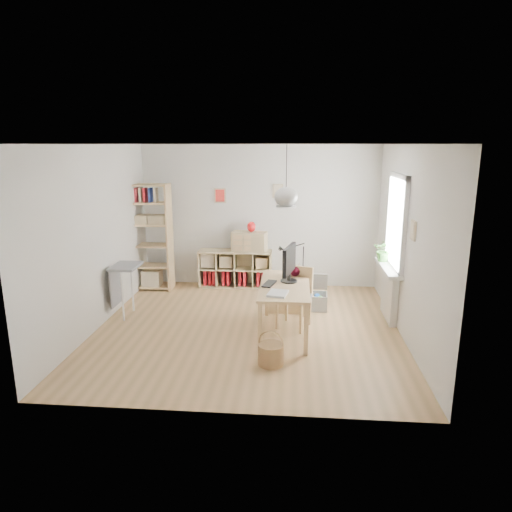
# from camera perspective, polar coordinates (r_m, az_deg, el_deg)

# --- Properties ---
(ground) EXTENTS (4.50, 4.50, 0.00)m
(ground) POSITION_cam_1_polar(r_m,az_deg,el_deg) (6.97, -1.04, -8.99)
(ground) COLOR tan
(ground) RESTS_ON ground
(room_shell) EXTENTS (4.50, 4.50, 4.50)m
(room_shell) POSITION_cam_1_polar(r_m,az_deg,el_deg) (6.28, 3.78, 7.39)
(room_shell) COLOR white
(room_shell) RESTS_ON ground
(window_unit) EXTENTS (0.07, 1.16, 1.46)m
(window_unit) POSITION_cam_1_polar(r_m,az_deg,el_deg) (7.26, 17.22, 4.06)
(window_unit) COLOR white
(window_unit) RESTS_ON ground
(radiator) EXTENTS (0.10, 0.80, 0.80)m
(radiator) POSITION_cam_1_polar(r_m,az_deg,el_deg) (7.52, 16.34, -4.59)
(radiator) COLOR white
(radiator) RESTS_ON ground
(windowsill) EXTENTS (0.22, 1.20, 0.06)m
(windowsill) POSITION_cam_1_polar(r_m,az_deg,el_deg) (7.39, 16.18, -1.42)
(windowsill) COLOR white
(windowsill) RESTS_ON radiator
(desk) EXTENTS (0.70, 1.50, 0.75)m
(desk) POSITION_cam_1_polar(r_m,az_deg,el_deg) (6.57, 3.59, -4.35)
(desk) COLOR #DFBF80
(desk) RESTS_ON ground
(cube_shelf) EXTENTS (1.40, 0.38, 0.72)m
(cube_shelf) POSITION_cam_1_polar(r_m,az_deg,el_deg) (8.88, -2.71, -1.91)
(cube_shelf) COLOR #C9B784
(cube_shelf) RESTS_ON ground
(tall_bookshelf) EXTENTS (0.80, 0.38, 2.00)m
(tall_bookshelf) POSITION_cam_1_polar(r_m,az_deg,el_deg) (8.78, -13.21, 2.84)
(tall_bookshelf) COLOR #DFBF80
(tall_bookshelf) RESTS_ON ground
(side_table) EXTENTS (0.40, 0.55, 0.85)m
(side_table) POSITION_cam_1_polar(r_m,az_deg,el_deg) (7.54, -16.39, -2.40)
(side_table) COLOR gray
(side_table) RESTS_ON ground
(chair) EXTENTS (0.58, 0.58, 0.91)m
(chair) POSITION_cam_1_polar(r_m,az_deg,el_deg) (6.91, 4.93, -4.66)
(chair) COLOR gray
(chair) RESTS_ON ground
(wicker_basket) EXTENTS (0.33, 0.33, 0.45)m
(wicker_basket) POSITION_cam_1_polar(r_m,az_deg,el_deg) (5.85, 1.88, -12.08)
(wicker_basket) COLOR olive
(wicker_basket) RESTS_ON ground
(storage_chest) EXTENTS (0.55, 0.61, 0.55)m
(storage_chest) POSITION_cam_1_polar(r_m,az_deg,el_deg) (7.80, 7.03, -5.17)
(storage_chest) COLOR #B2B3AE
(storage_chest) RESTS_ON ground
(monitor) EXTENTS (0.25, 0.61, 0.54)m
(monitor) POSITION_cam_1_polar(r_m,az_deg,el_deg) (6.59, 4.18, -0.73)
(monitor) COLOR black
(monitor) RESTS_ON desk
(keyboard) EXTENTS (0.21, 0.37, 0.02)m
(keyboard) POSITION_cam_1_polar(r_m,az_deg,el_deg) (6.54, 1.66, -3.48)
(keyboard) COLOR black
(keyboard) RESTS_ON desk
(task_lamp) EXTENTS (0.42, 0.15, 0.45)m
(task_lamp) POSITION_cam_1_polar(r_m,az_deg,el_deg) (7.03, 4.29, 0.22)
(task_lamp) COLOR black
(task_lamp) RESTS_ON desk
(yarn_ball) EXTENTS (0.15, 0.15, 0.15)m
(yarn_ball) POSITION_cam_1_polar(r_m,az_deg,el_deg) (6.94, 4.90, -1.93)
(yarn_ball) COLOR #430918
(yarn_ball) RESTS_ON desk
(paper_tray) EXTENTS (0.30, 0.34, 0.03)m
(paper_tray) POSITION_cam_1_polar(r_m,az_deg,el_deg) (6.10, 2.74, -4.70)
(paper_tray) COLOR white
(paper_tray) RESTS_ON desk
(drawer_chest) EXTENTS (0.69, 0.40, 0.37)m
(drawer_chest) POSITION_cam_1_polar(r_m,az_deg,el_deg) (8.66, -0.83, 1.83)
(drawer_chest) COLOR #C9B784
(drawer_chest) RESTS_ON cube_shelf
(red_vase) EXTENTS (0.16, 0.16, 0.20)m
(red_vase) POSITION_cam_1_polar(r_m,az_deg,el_deg) (8.60, -0.59, 3.68)
(red_vase) COLOR #990C0E
(red_vase) RESTS_ON drawer_chest
(potted_plant) EXTENTS (0.40, 0.37, 0.36)m
(potted_plant) POSITION_cam_1_polar(r_m,az_deg,el_deg) (7.62, 15.71, 0.69)
(potted_plant) COLOR #306224
(potted_plant) RESTS_ON windowsill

